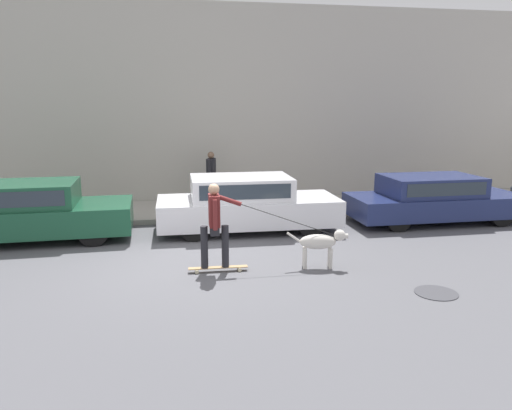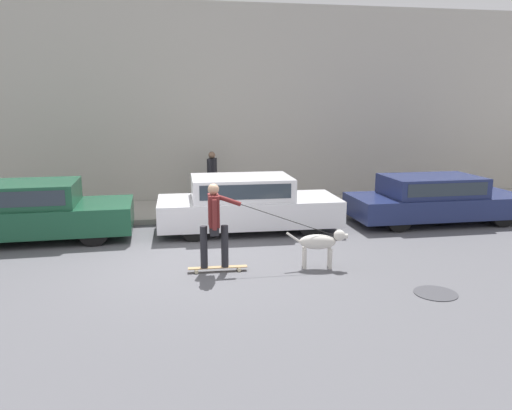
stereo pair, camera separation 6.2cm
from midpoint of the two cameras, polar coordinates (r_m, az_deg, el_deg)
name	(u,v)px [view 1 (the left image)]	position (r m, az deg, el deg)	size (l,w,h in m)	color
ground_plane	(199,265)	(9.51, -6.77, -6.84)	(36.00, 36.00, 0.00)	#545459
back_wall	(183,105)	(15.15, -8.50, 11.19)	(32.00, 0.30, 5.85)	#ADA89E
sidewalk_curb	(187,210)	(14.01, -7.96, -0.59)	(30.00, 2.55, 0.13)	#A39E93
parked_car_0	(33,212)	(12.07, -24.28, -0.75)	(4.21, 1.92, 1.30)	black
parked_car_1	(246,204)	(11.83, -1.28, 0.08)	(4.28, 1.80, 1.30)	black
parked_car_2	(434,199)	(13.45, 19.54, 0.61)	(4.44, 1.74, 1.20)	black
dog	(321,242)	(9.26, 7.24, -4.27)	(1.12, 0.39, 0.72)	beige
skateboarder	(215,222)	(8.87, -4.88, -1.98)	(2.77, 0.54, 1.61)	beige
pedestrian_with_bag	(211,176)	(14.29, -5.28, 3.33)	(0.33, 0.69, 1.51)	#3D4760
manhole_cover	(436,293)	(8.61, 19.70, -9.43)	(0.68, 0.68, 0.01)	#38383D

